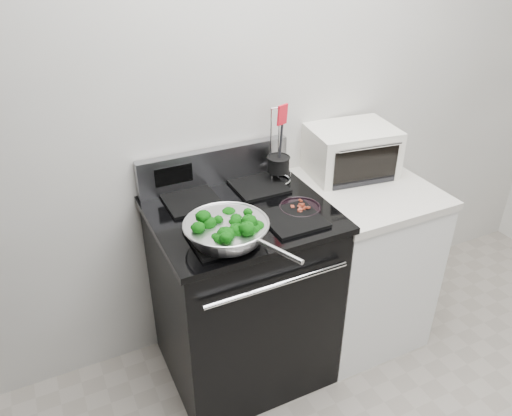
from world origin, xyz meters
TOP-DOWN VIEW (x-y plane):
  - back_wall at (0.00, 1.75)m, footprint 4.00×0.02m
  - gas_range at (-0.30, 1.41)m, footprint 0.79×0.69m
  - counter at (0.39, 1.41)m, footprint 0.62×0.68m
  - skillet at (-0.45, 1.22)m, footprint 0.35×0.53m
  - broccoli_pile at (-0.45, 1.22)m, footprint 0.27×0.27m
  - bacon_plate at (-0.05, 1.31)m, footprint 0.19×0.19m
  - utensil_holder at (-0.01, 1.60)m, footprint 0.13×0.13m
  - toaster_oven at (0.39, 1.58)m, footprint 0.47×0.38m

SIDE VIEW (x-z plane):
  - counter at x=0.39m, z-range 0.00..0.92m
  - gas_range at x=-0.30m, z-range -0.08..1.05m
  - bacon_plate at x=-0.05m, z-range 0.95..0.99m
  - skillet at x=-0.45m, z-range 0.97..1.04m
  - utensil_holder at x=-0.01m, z-range 0.82..1.22m
  - broccoli_pile at x=-0.45m, z-range 0.98..1.07m
  - toaster_oven at x=0.39m, z-range 0.92..1.17m
  - back_wall at x=0.00m, z-range 0.00..2.70m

